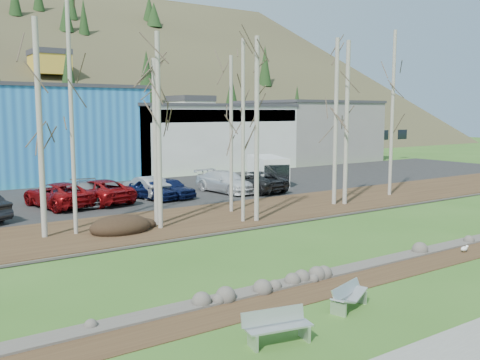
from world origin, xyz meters
TOP-DOWN VIEW (x-y plane):
  - ground at (0.00, 0.00)m, footprint 200.00×200.00m
  - dirt_strip at (0.00, 2.10)m, footprint 80.00×1.80m
  - near_bank_rocks at (0.00, 3.10)m, footprint 80.00×0.80m
  - river at (0.00, 7.20)m, footprint 80.00×8.00m
  - far_bank_rocks at (0.00, 11.30)m, footprint 80.00×0.80m
  - far_bank at (0.00, 14.50)m, footprint 80.00×7.00m
  - parking_lot at (0.00, 25.00)m, footprint 80.00×14.00m
  - building_blue at (-6.00, 39.00)m, footprint 20.40×12.24m
  - building_white at (12.00, 38.98)m, footprint 18.36×12.24m
  - building_grey at (28.00, 39.00)m, footprint 14.28×12.24m
  - bench_intact at (-8.09, -0.43)m, footprint 1.87×0.90m
  - bench_damaged at (-4.73, 0.30)m, footprint 1.73×0.99m
  - seagull at (4.17, 2.11)m, footprint 0.44×0.21m
  - dirt_mound at (-6.71, 13.71)m, footprint 3.08×2.18m
  - birch_0 at (-10.09, 14.69)m, footprint 0.27×0.27m
  - birch_1 at (-8.66, 14.52)m, footprint 0.20×0.20m
  - birch_2 at (-4.47, 14.27)m, footprint 0.27×0.27m
  - birch_3 at (-4.69, 13.39)m, footprint 0.24×0.24m
  - birch_4 at (0.40, 12.09)m, footprint 0.26×0.26m
  - birch_5 at (0.76, 15.10)m, footprint 0.20×0.20m
  - birch_6 at (-0.29, 12.38)m, footprint 0.19×0.19m
  - birch_7 at (7.58, 13.51)m, footprint 0.26×0.26m
  - birch_8 at (8.19, 13.16)m, footprint 0.27×0.27m
  - birch_9 at (13.53, 14.03)m, footprint 0.23×0.23m
  - car_2 at (-7.27, 22.43)m, footprint 3.58×5.92m
  - car_3 at (-5.35, 22.48)m, footprint 2.87×5.20m
  - car_4 at (0.12, 21.71)m, footprint 2.51×4.29m
  - car_5 at (-1.08, 23.01)m, footprint 1.74×4.49m
  - car_6 at (6.50, 20.73)m, footprint 2.98×5.66m
  - car_7 at (4.62, 21.64)m, footprint 2.86×5.60m
  - car_8 at (-1.14, 21.71)m, footprint 2.51×4.29m
  - car_9 at (-4.68, 22.43)m, footprint 3.58×5.92m
  - van_white at (9.76, 23.25)m, footprint 3.86×5.57m

SIDE VIEW (x-z plane):
  - ground at x=0.00m, z-range 0.00..0.00m
  - near_bank_rocks at x=0.00m, z-range -0.25..0.25m
  - river at x=0.00m, z-range -0.45..0.45m
  - far_bank_rocks at x=0.00m, z-range -0.23..0.23m
  - dirt_strip at x=0.00m, z-range 0.00..0.03m
  - parking_lot at x=0.00m, z-range 0.00..0.14m
  - far_bank at x=0.00m, z-range 0.00..0.15m
  - seagull at x=4.17m, z-range 0.02..0.33m
  - bench_damaged at x=-4.73m, z-range 0.00..0.74m
  - bench_intact at x=-8.09m, z-range 0.00..0.90m
  - dirt_mound at x=-6.71m, z-range 0.15..0.75m
  - car_4 at x=0.12m, z-range 0.14..1.51m
  - car_8 at x=-1.14m, z-range 0.14..1.51m
  - car_3 at x=-5.35m, z-range 0.14..1.57m
  - car_5 at x=-1.08m, z-range 0.14..1.60m
  - car_6 at x=6.50m, z-range 0.14..1.66m
  - car_2 at x=-7.27m, z-range 0.14..1.68m
  - car_9 at x=-4.68m, z-range 0.14..1.68m
  - car_7 at x=4.62m, z-range 0.14..1.70m
  - van_white at x=9.76m, z-range 0.14..2.39m
  - building_white at x=12.00m, z-range 0.01..6.81m
  - building_grey at x=28.00m, z-range 0.01..7.31m
  - building_blue at x=-6.00m, z-range 0.01..8.31m
  - birch_2 at x=-4.47m, z-range 0.15..8.70m
  - birch_5 at x=0.76m, z-range 0.15..9.22m
  - birch_6 at x=-0.29m, z-range 0.15..9.79m
  - birch_3 at x=-4.69m, z-range 0.15..9.91m
  - birch_4 at x=0.40m, z-range 0.15..9.93m
  - birch_0 at x=-10.09m, z-range 0.15..10.26m
  - birch_8 at x=8.19m, z-range 0.15..10.39m
  - birch_7 at x=7.58m, z-range 0.15..10.53m
  - birch_9 at x=13.53m, z-range 0.15..11.57m
  - birch_1 at x=-8.66m, z-range 0.15..12.21m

